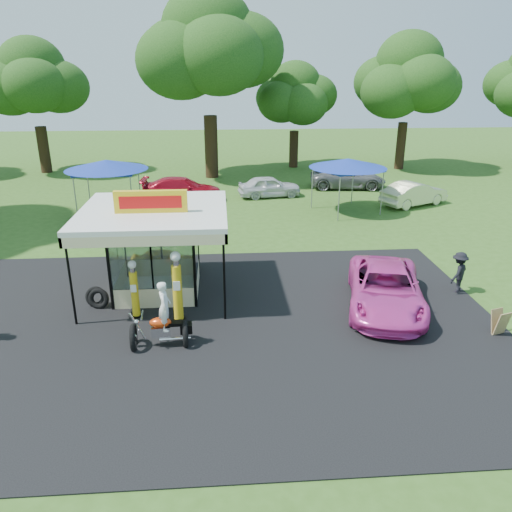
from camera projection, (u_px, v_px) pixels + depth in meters
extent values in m
plane|color=#31541A|center=(208.00, 358.00, 15.15)|extent=(120.00, 120.00, 0.00)
cube|color=black|center=(209.00, 326.00, 17.00)|extent=(20.00, 14.00, 0.04)
cube|color=white|center=(160.00, 291.00, 19.66)|extent=(3.00, 3.00, 0.06)
cube|color=white|center=(154.00, 211.00, 18.51)|extent=(5.40, 5.40, 0.18)
cube|color=gold|center=(151.00, 201.00, 17.87)|extent=(2.60, 0.25, 0.80)
cube|color=red|center=(150.00, 202.00, 17.75)|extent=(2.21, 0.02, 0.45)
cylinder|color=black|center=(71.00, 282.00, 16.55)|extent=(0.08, 0.08, 3.20)
cylinder|color=black|center=(224.00, 278.00, 16.90)|extent=(0.08, 0.08, 3.20)
cylinder|color=black|center=(137.00, 316.00, 17.64)|extent=(0.40, 0.40, 0.09)
cylinder|color=gold|center=(135.00, 294.00, 17.34)|extent=(0.27, 0.27, 1.63)
cylinder|color=silver|center=(132.00, 270.00, 17.02)|extent=(0.18, 0.18, 0.18)
sphere|color=white|center=(132.00, 265.00, 16.95)|extent=(0.29, 0.29, 0.29)
cube|color=white|center=(133.00, 289.00, 17.09)|extent=(0.20, 0.02, 0.27)
cylinder|color=black|center=(179.00, 320.00, 17.36)|extent=(0.48, 0.48, 0.11)
cylinder|color=gold|center=(177.00, 292.00, 16.99)|extent=(0.33, 0.33, 1.97)
cylinder|color=silver|center=(176.00, 263.00, 16.61)|extent=(0.22, 0.22, 0.22)
sphere|color=white|center=(175.00, 256.00, 16.53)|extent=(0.35, 0.35, 0.35)
cube|color=white|center=(177.00, 286.00, 16.69)|extent=(0.24, 0.02, 0.33)
torus|color=black|center=(133.00, 338.00, 15.58)|extent=(0.24, 0.91, 0.90)
torus|color=black|center=(185.00, 334.00, 15.80)|extent=(0.24, 0.91, 0.90)
cube|color=silver|center=(161.00, 331.00, 15.63)|extent=(0.61, 0.34, 0.32)
ellipsoid|color=red|center=(160.00, 322.00, 15.53)|extent=(0.69, 0.39, 0.32)
cube|color=black|center=(173.00, 323.00, 15.60)|extent=(0.61, 0.32, 0.11)
cube|color=black|center=(186.00, 328.00, 15.72)|extent=(0.40, 0.39, 0.30)
cylinder|color=silver|center=(138.00, 326.00, 15.46)|extent=(0.48, 0.10, 0.96)
cylinder|color=silver|center=(142.00, 315.00, 15.35)|extent=(0.10, 0.65, 0.05)
sphere|color=silver|center=(137.00, 322.00, 15.40)|extent=(0.17, 0.17, 0.17)
imported|color=white|center=(164.00, 306.00, 15.35)|extent=(0.43, 0.62, 1.61)
torus|color=black|center=(99.00, 299.00, 18.17)|extent=(0.83, 0.49, 0.80)
torus|color=black|center=(96.00, 297.00, 18.31)|extent=(0.81, 0.46, 0.80)
cube|color=#593819|center=(501.00, 324.00, 16.24)|extent=(0.53, 0.35, 0.87)
cube|color=#593819|center=(498.00, 321.00, 16.44)|extent=(0.53, 0.35, 0.87)
imported|color=gold|center=(164.00, 260.00, 21.55)|extent=(2.82, 1.13, 0.96)
imported|color=#DF3CA7|center=(386.00, 289.00, 18.06)|extent=(3.81, 6.00, 1.54)
imported|color=black|center=(459.00, 272.00, 19.34)|extent=(1.20, 1.18, 1.66)
imported|color=maroon|center=(182.00, 189.00, 32.85)|extent=(5.41, 2.46, 1.53)
imported|color=silver|center=(269.00, 186.00, 33.87)|extent=(4.41, 2.31, 1.43)
imported|color=slate|center=(348.00, 178.00, 36.38)|extent=(5.64, 3.03, 1.50)
imported|color=beige|center=(414.00, 194.00, 31.76)|extent=(4.82, 3.46, 1.51)
cylinder|color=gray|center=(89.00, 188.00, 30.69)|extent=(0.07, 0.07, 2.63)
cylinder|color=gray|center=(140.00, 187.00, 30.90)|extent=(0.07, 0.07, 2.63)
cylinder|color=gray|center=(76.00, 201.00, 27.80)|extent=(0.07, 0.07, 2.63)
cylinder|color=gray|center=(132.00, 200.00, 28.02)|extent=(0.07, 0.07, 2.63)
cube|color=#18329D|center=(107.00, 170.00, 28.86)|extent=(3.29, 3.29, 0.13)
cone|color=#18329D|center=(106.00, 165.00, 28.74)|extent=(4.74, 4.74, 0.55)
cylinder|color=gray|center=(317.00, 186.00, 31.53)|extent=(0.06, 0.06, 2.57)
cylinder|color=gray|center=(364.00, 185.00, 31.74)|extent=(0.06, 0.06, 2.57)
cylinder|color=gray|center=(327.00, 197.00, 28.72)|extent=(0.06, 0.06, 2.57)
cylinder|color=gray|center=(378.00, 196.00, 28.93)|extent=(0.06, 0.06, 2.57)
cube|color=#18329D|center=(348.00, 169.00, 29.75)|extent=(3.21, 3.21, 0.13)
cone|color=#18329D|center=(348.00, 163.00, 29.63)|extent=(4.63, 4.63, 0.54)
cylinder|color=black|center=(44.00, 150.00, 41.47)|extent=(0.89, 0.89, 3.77)
ellipsoid|color=#173F12|center=(35.00, 89.00, 39.77)|extent=(8.74, 8.74, 7.49)
cylinder|color=black|center=(211.00, 147.00, 39.42)|extent=(1.03, 1.03, 4.81)
ellipsoid|color=#173F12|center=(209.00, 62.00, 37.21)|extent=(11.55, 11.55, 9.90)
cylinder|color=black|center=(294.00, 149.00, 43.86)|extent=(0.78, 0.78, 3.13)
ellipsoid|color=#173F12|center=(295.00, 102.00, 42.44)|extent=(7.30, 7.30, 6.26)
cylinder|color=black|center=(401.00, 146.00, 42.94)|extent=(0.79, 0.79, 3.93)
ellipsoid|color=#173F12|center=(407.00, 84.00, 41.16)|extent=(9.18, 9.18, 7.87)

